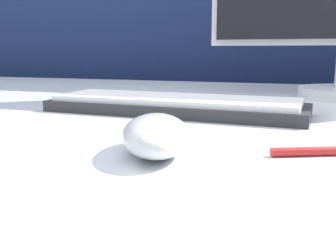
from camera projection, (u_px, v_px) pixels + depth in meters
The scene contains 3 objects.
partition_panel at pixel (244, 90), 1.24m from camera, with size 5.00×0.03×1.44m.
computer_mouse_near at pixel (156, 135), 0.34m from camera, with size 0.09×0.12×0.03m.
keyboard at pixel (175, 105), 0.57m from camera, with size 0.38×0.14×0.02m.
Camera 1 is at (0.16, -0.54, 0.84)m, focal length 42.00 mm.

